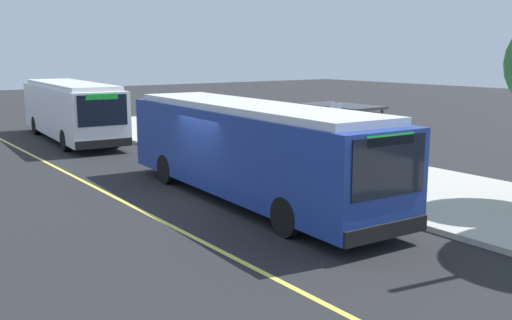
# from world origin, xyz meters

# --- Properties ---
(ground_plane) EXTENTS (120.00, 120.00, 0.00)m
(ground_plane) POSITION_xyz_m (0.00, 0.00, 0.00)
(ground_plane) COLOR #232326
(sidewalk_curb) EXTENTS (44.00, 6.40, 0.15)m
(sidewalk_curb) POSITION_xyz_m (0.00, 6.00, 0.07)
(sidewalk_curb) COLOR #B7B2A8
(sidewalk_curb) RESTS_ON ground_plane
(lane_stripe_center) EXTENTS (36.00, 0.14, 0.01)m
(lane_stripe_center) POSITION_xyz_m (0.00, -2.20, 0.00)
(lane_stripe_center) COLOR #E0D64C
(lane_stripe_center) RESTS_ON ground_plane
(transit_bus_main) EXTENTS (11.70, 3.15, 2.95)m
(transit_bus_main) POSITION_xyz_m (0.91, 1.01, 1.62)
(transit_bus_main) COLOR navy
(transit_bus_main) RESTS_ON ground_plane
(transit_bus_second) EXTENTS (10.94, 3.34, 2.95)m
(transit_bus_second) POSITION_xyz_m (-14.46, 0.74, 1.62)
(transit_bus_second) COLOR white
(transit_bus_second) RESTS_ON ground_plane
(bus_shelter) EXTENTS (2.90, 1.60, 2.48)m
(bus_shelter) POSITION_xyz_m (0.07, 5.59, 1.92)
(bus_shelter) COLOR #333338
(bus_shelter) RESTS_ON sidewalk_curb
(waiting_bench) EXTENTS (1.60, 0.48, 0.95)m
(waiting_bench) POSITION_xyz_m (0.04, 5.47, 0.63)
(waiting_bench) COLOR brown
(waiting_bench) RESTS_ON sidewalk_curb
(route_sign_post) EXTENTS (0.44, 0.08, 2.80)m
(route_sign_post) POSITION_xyz_m (2.18, 3.33, 1.96)
(route_sign_post) COLOR #333338
(route_sign_post) RESTS_ON sidewalk_curb
(pedestrian_commuter) EXTENTS (0.24, 0.40, 1.69)m
(pedestrian_commuter) POSITION_xyz_m (2.52, 4.14, 1.12)
(pedestrian_commuter) COLOR #282D47
(pedestrian_commuter) RESTS_ON sidewalk_curb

